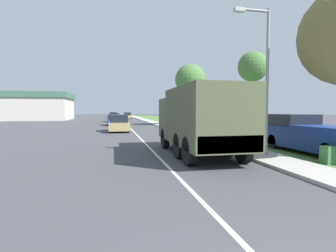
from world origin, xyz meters
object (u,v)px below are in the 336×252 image
at_px(car_farthest_ahead, 113,115).
at_px(car_third_ahead, 114,118).
at_px(car_nearest_ahead, 119,124).
at_px(car_fourth_ahead, 127,116).
at_px(military_truck, 199,118).
at_px(pickup_truck, 310,134).
at_px(lamp_post, 263,67).
at_px(car_second_ahead, 114,120).

bearing_deg(car_farthest_ahead, car_third_ahead, -89.70).
bearing_deg(car_nearest_ahead, car_third_ahead, 90.89).
xyz_separation_m(car_third_ahead, car_fourth_ahead, (3.18, 16.09, -0.02)).
xyz_separation_m(military_truck, car_third_ahead, (-3.67, 35.78, -1.01)).
height_order(military_truck, car_farthest_ahead, military_truck).
distance_m(military_truck, car_third_ahead, 35.98).
height_order(military_truck, car_fourth_ahead, military_truck).
distance_m(pickup_truck, lamp_post, 4.25).
xyz_separation_m(car_third_ahead, car_farthest_ahead, (-0.14, 27.02, -0.02)).
relative_size(military_truck, lamp_post, 1.09).
bearing_deg(car_third_ahead, car_fourth_ahead, 78.82).
distance_m(car_nearest_ahead, car_second_ahead, 10.94).
bearing_deg(car_third_ahead, military_truck, -84.14).
relative_size(military_truck, car_nearest_ahead, 1.63).
relative_size(car_second_ahead, car_third_ahead, 0.95).
xyz_separation_m(military_truck, lamp_post, (2.59, -0.97, 2.27)).
distance_m(car_second_ahead, lamp_post, 27.27).
height_order(car_second_ahead, lamp_post, lamp_post).
bearing_deg(car_third_ahead, pickup_truck, -75.83).
relative_size(pickup_truck, lamp_post, 0.87).
relative_size(car_fourth_ahead, pickup_truck, 0.73).
height_order(car_nearest_ahead, car_farthest_ahead, car_nearest_ahead).
relative_size(car_fourth_ahead, lamp_post, 0.63).
xyz_separation_m(car_third_ahead, lamp_post, (6.27, -36.74, 3.27)).
bearing_deg(car_fourth_ahead, car_second_ahead, -97.04).
height_order(car_nearest_ahead, car_fourth_ahead, car_nearest_ahead).
distance_m(military_truck, pickup_truck, 5.57).
distance_m(military_truck, car_farthest_ahead, 62.92).
xyz_separation_m(car_fourth_ahead, pickup_truck, (5.98, -52.37, 0.22)).
relative_size(car_nearest_ahead, car_farthest_ahead, 0.92).
relative_size(military_truck, car_farthest_ahead, 1.50).
relative_size(car_nearest_ahead, car_second_ahead, 1.09).
bearing_deg(car_second_ahead, car_farthest_ahead, 90.07).
bearing_deg(car_third_ahead, car_second_ahead, -90.52).
bearing_deg(car_fourth_ahead, lamp_post, -86.66).
distance_m(car_second_ahead, pickup_truck, 27.46).
height_order(military_truck, pickup_truck, military_truck).
bearing_deg(pickup_truck, car_fourth_ahead, 96.51).
relative_size(car_farthest_ahead, lamp_post, 0.73).
relative_size(car_second_ahead, car_fourth_ahead, 0.97).
height_order(car_nearest_ahead, lamp_post, lamp_post).
relative_size(car_third_ahead, lamp_post, 0.65).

